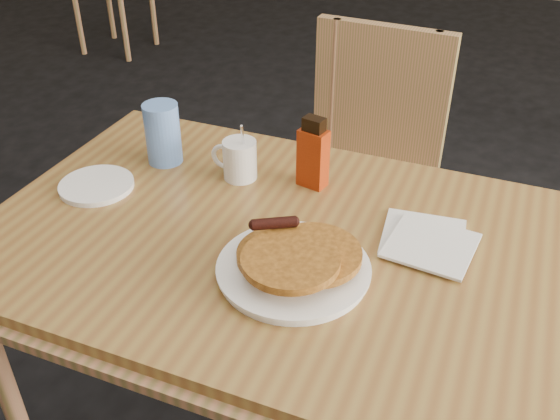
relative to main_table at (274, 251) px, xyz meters
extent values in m
cube|color=olive|center=(0.00, 0.00, 0.02)|extent=(1.16, 0.78, 0.04)
cube|color=#B27854|center=(0.00, 0.00, 0.01)|extent=(1.20, 0.82, 0.02)
cylinder|color=#B27854|center=(-0.50, -0.31, -0.35)|extent=(0.04, 0.04, 0.71)
cylinder|color=#B27854|center=(0.50, 0.31, -0.35)|extent=(0.04, 0.04, 0.71)
cube|color=#B27854|center=(0.01, 0.65, -0.26)|extent=(0.44, 0.44, 0.04)
cube|color=#B27854|center=(0.01, 0.84, -0.01)|extent=(0.42, 0.07, 0.46)
cylinder|color=#B27854|center=(-0.16, 0.48, -0.49)|extent=(0.04, 0.04, 0.43)
cylinder|color=#B27854|center=(0.18, 0.82, -0.49)|extent=(0.04, 0.04, 0.43)
cylinder|color=#B27854|center=(-2.36, 2.38, -0.49)|extent=(0.04, 0.04, 0.44)
cylinder|color=#B27854|center=(-2.01, 2.73, -0.49)|extent=(0.04, 0.04, 0.44)
cylinder|color=white|center=(0.08, -0.10, 0.05)|extent=(0.27, 0.27, 0.02)
cylinder|color=white|center=(0.08, -0.10, 0.06)|extent=(0.28, 0.28, 0.01)
cylinder|color=#B16E25|center=(0.06, -0.08, 0.07)|extent=(0.17, 0.17, 0.01)
cylinder|color=#B16E25|center=(0.11, -0.08, 0.08)|extent=(0.18, 0.18, 0.01)
cylinder|color=#B16E25|center=(0.08, -0.13, 0.10)|extent=(0.17, 0.17, 0.01)
cylinder|color=black|center=(0.03, -0.06, 0.12)|extent=(0.08, 0.06, 0.02)
cylinder|color=white|center=(-0.15, 0.18, 0.09)|extent=(0.08, 0.08, 0.09)
torus|color=white|center=(-0.19, 0.18, 0.09)|extent=(0.06, 0.01, 0.06)
cylinder|color=black|center=(-0.15, 0.18, 0.13)|extent=(0.07, 0.07, 0.01)
cylinder|color=silver|center=(-0.14, 0.18, 0.12)|extent=(0.02, 0.05, 0.13)
cube|color=maroon|center=(0.01, 0.21, 0.11)|extent=(0.07, 0.05, 0.13)
cube|color=black|center=(0.01, 0.21, 0.19)|extent=(0.05, 0.04, 0.03)
cube|color=white|center=(0.28, 0.10, 0.05)|extent=(0.17, 0.17, 0.01)
cube|color=white|center=(0.30, 0.07, 0.05)|extent=(0.17, 0.17, 0.01)
cylinder|color=#608EE2|center=(-0.35, 0.18, 0.11)|extent=(0.09, 0.09, 0.14)
cylinder|color=white|center=(-0.43, 0.02, 0.05)|extent=(0.21, 0.21, 0.01)
camera|label=1|loc=(0.38, -0.92, 0.77)|focal=40.00mm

